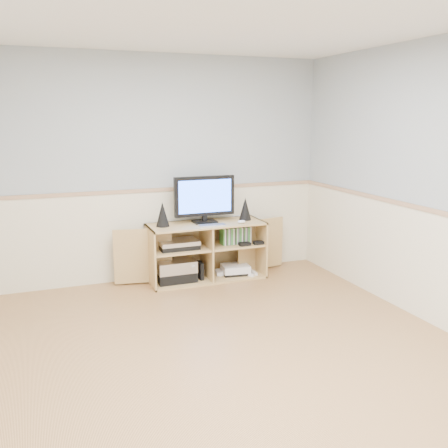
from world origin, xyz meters
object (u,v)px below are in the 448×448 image
Objects in this scene: media_cabinet at (205,249)px; keyboard at (212,225)px; game_consoles at (234,270)px; monitor at (205,198)px.

keyboard is (0.02, -0.20, 0.32)m from media_cabinet.
media_cabinet reaches higher than game_consoles.
monitor is 0.93m from game_consoles.
monitor is at bearing -90.00° from media_cabinet.
monitor is (-0.00, -0.01, 0.60)m from media_cabinet.
media_cabinet is 0.38m from keyboard.
monitor is 1.53× the size of game_consoles.
keyboard is at bearing -157.98° from game_consoles.
keyboard reaches higher than media_cabinet.
monitor reaches higher than media_cabinet.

